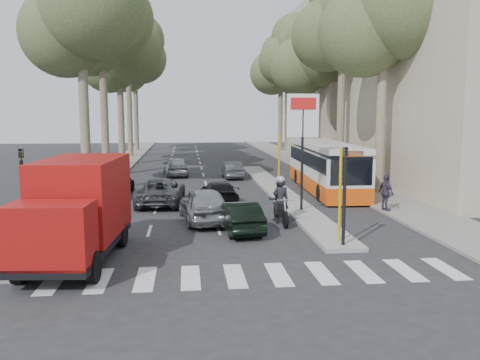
% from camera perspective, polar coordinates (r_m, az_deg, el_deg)
% --- Properties ---
extents(ground, '(120.00, 120.00, 0.00)m').
position_cam_1_polar(ground, '(19.07, 0.67, -6.85)').
color(ground, '#28282B').
rests_on(ground, ground).
extents(sidewalk_right, '(3.20, 70.00, 0.12)m').
position_cam_1_polar(sidewalk_right, '(44.90, 7.85, 1.61)').
color(sidewalk_right, gray).
rests_on(sidewalk_right, ground).
extents(median_left, '(2.40, 64.00, 0.12)m').
position_cam_1_polar(median_left, '(46.94, -13.18, 1.75)').
color(median_left, gray).
rests_on(median_left, ground).
extents(traffic_island, '(1.50, 26.00, 0.16)m').
position_cam_1_polar(traffic_island, '(30.20, 4.35, -1.28)').
color(traffic_island, gray).
rests_on(traffic_island, ground).
extents(building_near, '(11.00, 18.00, 18.00)m').
position_cam_1_polar(building_near, '(35.35, 24.75, 13.87)').
color(building_near, '#B9AE93').
rests_on(building_near, ground).
extents(building_far, '(11.00, 20.00, 16.00)m').
position_cam_1_polar(building_far, '(55.33, 12.80, 10.87)').
color(building_far, '#B7A88E').
rests_on(building_far, ground).
extents(billboard, '(1.50, 12.10, 5.60)m').
position_cam_1_polar(billboard, '(23.98, 7.04, 5.06)').
color(billboard, yellow).
rests_on(billboard, ground).
extents(traffic_light_island, '(0.16, 0.41, 3.60)m').
position_cam_1_polar(traffic_light_island, '(17.83, 11.69, 0.11)').
color(traffic_light_island, black).
rests_on(traffic_light_island, ground).
extents(traffic_light_left, '(0.16, 0.41, 3.60)m').
position_cam_1_polar(traffic_light_left, '(18.31, -23.26, -0.17)').
color(traffic_light_left, black).
rests_on(traffic_light_left, ground).
extents(tree_l_a, '(7.40, 7.20, 14.10)m').
position_cam_1_polar(tree_l_a, '(31.47, -17.24, 17.62)').
color(tree_l_a, '#6B604C').
rests_on(tree_l_a, ground).
extents(tree_l_b, '(7.40, 7.20, 14.88)m').
position_cam_1_polar(tree_l_b, '(39.38, -15.11, 16.65)').
color(tree_l_b, '#6B604C').
rests_on(tree_l_b, ground).
extents(tree_l_c, '(7.40, 7.20, 13.71)m').
position_cam_1_polar(tree_l_c, '(47.07, -13.26, 13.93)').
color(tree_l_c, '#6B604C').
rests_on(tree_l_c, ground).
extents(tree_l_d, '(7.40, 7.20, 15.66)m').
position_cam_1_polar(tree_l_d, '(55.18, -12.37, 14.82)').
color(tree_l_d, '#6B604C').
rests_on(tree_l_d, ground).
extents(tree_l_e, '(7.40, 7.20, 14.49)m').
position_cam_1_polar(tree_l_e, '(62.99, -11.63, 12.99)').
color(tree_l_e, '#6B604C').
rests_on(tree_l_e, ground).
extents(tree_r_a, '(7.40, 7.20, 14.10)m').
position_cam_1_polar(tree_r_a, '(31.11, 16.13, 17.78)').
color(tree_r_a, '#6B604C').
rests_on(tree_r_a, ground).
extents(tree_r_b, '(7.40, 7.20, 15.27)m').
position_cam_1_polar(tree_r_b, '(38.75, 11.68, 17.42)').
color(tree_r_b, '#6B604C').
rests_on(tree_r_b, ground).
extents(tree_r_c, '(7.40, 7.20, 13.32)m').
position_cam_1_polar(tree_r_c, '(46.09, 8.27, 13.76)').
color(tree_r_c, '#6B604C').
rests_on(tree_r_c, ground).
extents(tree_r_d, '(7.40, 7.20, 14.88)m').
position_cam_1_polar(tree_r_d, '(54.01, 6.24, 14.37)').
color(tree_r_d, '#6B604C').
rests_on(tree_r_d, ground).
extents(tree_r_e, '(7.40, 7.20, 14.10)m').
position_cam_1_polar(tree_r_e, '(61.76, 4.71, 12.91)').
color(tree_r_e, '#6B604C').
rests_on(tree_r_e, ground).
extents(silver_hatchback, '(2.36, 4.67, 1.53)m').
position_cam_1_polar(silver_hatchback, '(22.21, -4.08, -2.76)').
color(silver_hatchback, '#999CA1').
rests_on(silver_hatchback, ground).
extents(dark_hatchback, '(1.72, 3.87, 1.23)m').
position_cam_1_polar(dark_hatchback, '(20.37, -0.06, -4.12)').
color(dark_hatchback, black).
rests_on(dark_hatchback, ground).
extents(queue_car_a, '(2.57, 5.01, 1.35)m').
position_cam_1_polar(queue_car_a, '(26.61, -8.86, -1.27)').
color(queue_car_a, '#494B51').
rests_on(queue_car_a, ground).
extents(queue_car_b, '(1.94, 4.21, 1.19)m').
position_cam_1_polar(queue_car_b, '(26.48, -2.37, -1.41)').
color(queue_car_b, black).
rests_on(queue_car_b, ground).
extents(queue_car_c, '(2.07, 4.32, 1.42)m').
position_cam_1_polar(queue_car_c, '(38.21, -7.23, 1.54)').
color(queue_car_c, '#95989D').
rests_on(queue_car_c, ground).
extents(queue_car_d, '(1.39, 3.64, 1.18)m').
position_cam_1_polar(queue_car_d, '(36.63, -0.87, 1.15)').
color(queue_car_d, '#4B4E53').
rests_on(queue_car_d, ground).
extents(queue_car_e, '(1.97, 4.54, 1.30)m').
position_cam_1_polar(queue_car_e, '(29.85, -13.91, -0.48)').
color(queue_car_e, black).
rests_on(queue_car_e, ground).
extents(red_truck, '(2.79, 6.27, 3.26)m').
position_cam_1_polar(red_truck, '(17.12, -17.76, -3.01)').
color(red_truck, black).
rests_on(red_truck, ground).
extents(city_bus, '(2.88, 11.25, 2.94)m').
position_cam_1_polar(city_bus, '(31.14, 9.56, 1.64)').
color(city_bus, '#DD4B0C').
rests_on(city_bus, ground).
extents(motorcycle, '(0.89, 2.44, 2.07)m').
position_cam_1_polar(motorcycle, '(22.02, 4.48, -2.39)').
color(motorcycle, black).
rests_on(motorcycle, ground).
extents(pedestrian_near, '(0.73, 1.10, 1.73)m').
position_cam_1_polar(pedestrian_near, '(24.96, 16.08, -1.37)').
color(pedestrian_near, '#3F314A').
rests_on(pedestrian_near, sidewalk_right).
extents(pedestrian_far, '(1.06, 0.49, 1.63)m').
position_cam_1_polar(pedestrian_far, '(33.16, 11.37, 0.89)').
color(pedestrian_far, '#6B5D50').
rests_on(pedestrian_far, sidewalk_right).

